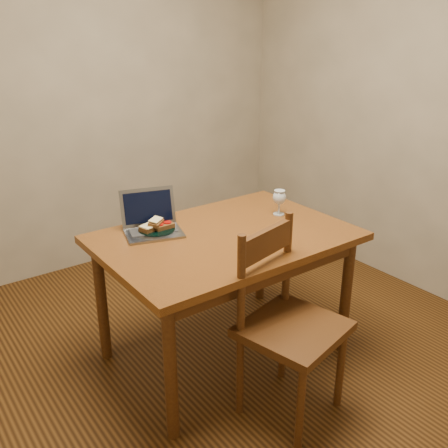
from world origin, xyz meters
TOP-DOWN VIEW (x-y plane):
  - floor at (0.00, 0.00)m, footprint 3.20×3.20m
  - back_wall at (0.00, 1.61)m, footprint 3.20×0.02m
  - right_wall at (1.61, 0.00)m, footprint 0.02×3.20m
  - table at (0.02, -0.00)m, footprint 1.30×0.90m
  - chair at (-0.00, -0.53)m, footprint 0.53×0.51m
  - plate at (-0.25, 0.24)m, footprint 0.20×0.20m
  - sandwich_cheese at (-0.29, 0.25)m, footprint 0.12×0.09m
  - sandwich_tomato at (-0.22, 0.23)m, footprint 0.11×0.06m
  - sandwich_top at (-0.25, 0.25)m, footprint 0.11×0.11m
  - milk_glass at (0.45, 0.06)m, footprint 0.08×0.08m
  - laptop at (-0.27, 0.28)m, footprint 0.36×0.34m

SIDE VIEW (x-z plane):
  - floor at x=0.00m, z-range -0.02..0.00m
  - chair at x=0.00m, z-range 0.28..0.75m
  - table at x=0.02m, z-range 0.28..1.02m
  - plate at x=-0.25m, z-range 0.74..0.76m
  - sandwich_tomato at x=-0.22m, z-range 0.76..0.79m
  - sandwich_cheese at x=-0.29m, z-range 0.76..0.79m
  - sandwich_top at x=-0.25m, z-range 0.78..0.81m
  - laptop at x=-0.27m, z-range 0.69..0.90m
  - milk_glass at x=0.45m, z-range 0.74..0.89m
  - back_wall at x=0.00m, z-range 0.00..2.60m
  - right_wall at x=1.61m, z-range 0.00..2.60m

